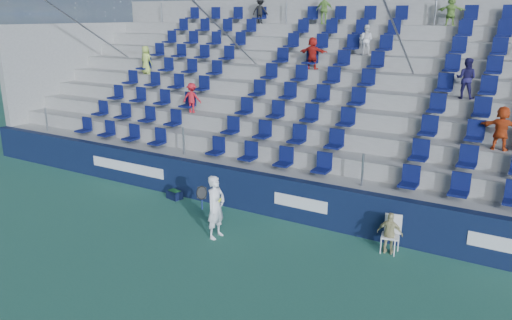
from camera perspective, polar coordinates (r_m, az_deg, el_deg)
The scene contains 7 objects.
ground at distance 12.43m, azimuth -7.55°, elevation -10.57°, with size 70.00×70.00×0.00m, color #2E6C56.
sponsor_wall at distance 14.57m, azimuth 0.04°, elevation -3.71°, with size 24.00×0.32×1.20m.
grandstand at distance 18.57m, azimuth 8.14°, elevation 5.44°, with size 24.00×8.17×6.63m.
tennis_player at distance 12.89m, azimuth -4.62°, elevation -5.37°, with size 0.69×0.65×1.67m.
line_judge_chair at distance 12.67m, azimuth 15.25°, elevation -7.81°, with size 0.48×0.49×0.94m.
line_judge at distance 12.55m, azimuth 15.05°, elevation -8.09°, with size 0.62×0.26×1.05m, color tan.
ball_bin at distance 15.94m, azimuth -9.29°, elevation -3.87°, with size 0.54×0.41×0.27m.
Camera 1 is at (7.00, -8.61, 5.60)m, focal length 35.00 mm.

